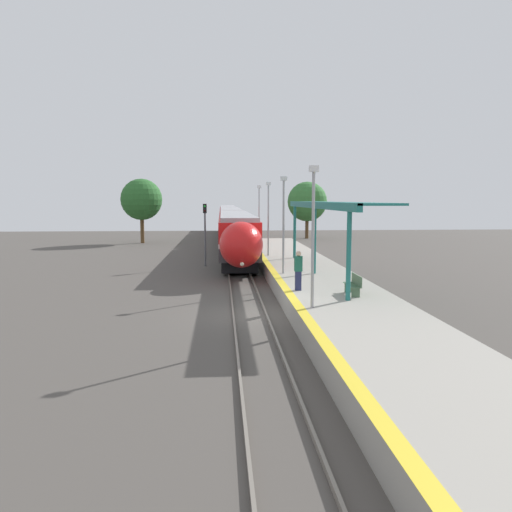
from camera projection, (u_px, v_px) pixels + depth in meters
ground_plane at (249, 315)px, 22.02m from camera, size 120.00×120.00×0.00m
rail_left at (233, 314)px, 21.96m from camera, size 0.08×90.00×0.15m
rail_right at (266, 313)px, 22.06m from camera, size 0.08×90.00×0.15m
train at (231, 221)px, 65.11m from camera, size 2.83×72.84×3.91m
platform_right at (339, 304)px, 22.24m from camera, size 4.78×64.00×0.91m
platform_bench at (354, 284)px, 21.94m from camera, size 0.44×1.58×0.89m
person_waiting at (298, 270)px, 22.95m from camera, size 0.36×0.24×1.83m
railway_signal at (205, 229)px, 37.79m from camera, size 0.28×0.28×4.75m
lamppost_near at (313, 227)px, 19.02m from camera, size 0.36×0.20×5.46m
lamppost_mid at (284, 218)px, 28.02m from camera, size 0.36×0.20×5.46m
lamppost_far at (268, 214)px, 37.01m from camera, size 0.36×0.20×5.46m
lamppost_farthest at (259, 211)px, 46.01m from camera, size 0.36×0.20×5.46m
station_canopy at (325, 206)px, 27.92m from camera, size 2.02×18.22×4.05m
background_tree_left at (142, 200)px, 57.80m from camera, size 4.78×4.78×7.47m
background_tree_right at (307, 202)px, 64.70m from camera, size 5.13×5.13×7.37m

